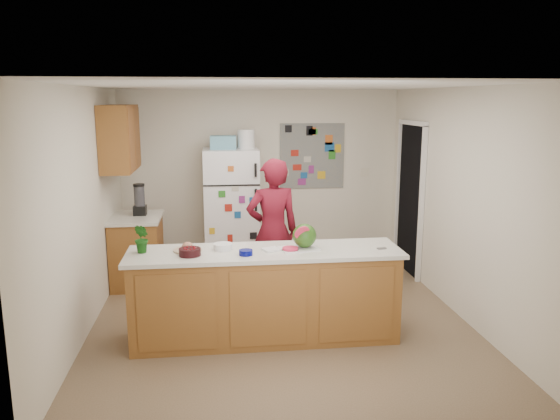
{
  "coord_description": "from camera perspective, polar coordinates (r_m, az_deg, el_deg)",
  "views": [
    {
      "loc": [
        -0.67,
        -5.62,
        2.37
      ],
      "look_at": [
        0.03,
        0.2,
        1.17
      ],
      "focal_mm": 35.0,
      "sensor_mm": 36.0,
      "label": 1
    }
  ],
  "objects": [
    {
      "name": "peninsula_top",
      "position": [
        5.35,
        -1.58,
        -4.44
      ],
      "size": [
        2.68,
        0.7,
        0.04
      ],
      "primitive_type": "cube",
      "color": "silver",
      "rests_on": "peninsula_base"
    },
    {
      "name": "potted_plant",
      "position": [
        5.38,
        -14.21,
        -2.91
      ],
      "size": [
        0.19,
        0.2,
        0.29
      ],
      "primitive_type": "imported",
      "rotation": [
        0.0,
        0.0,
        5.32
      ],
      "color": "#163B0F",
      "rests_on": "peninsula_top"
    },
    {
      "name": "watermelon_slice",
      "position": [
        5.32,
        1.08,
        -4.04
      ],
      "size": [
        0.15,
        0.15,
        0.02
      ],
      "primitive_type": "cylinder",
      "color": "red",
      "rests_on": "cutting_board"
    },
    {
      "name": "wall_right",
      "position": [
        6.33,
        18.31,
        0.73
      ],
      "size": [
        0.02,
        4.5,
        2.5
      ],
      "primitive_type": "cube",
      "color": "beige",
      "rests_on": "ground"
    },
    {
      "name": "cobalt_bowl",
      "position": [
        5.19,
        -3.59,
        -4.45
      ],
      "size": [
        0.16,
        0.16,
        0.05
      ],
      "primitive_type": "cylinder",
      "rotation": [
        0.0,
        0.0,
        -0.27
      ],
      "color": "#020559",
      "rests_on": "peninsula_top"
    },
    {
      "name": "floor",
      "position": [
        6.14,
        -0.08,
        -11.28
      ],
      "size": [
        4.0,
        4.5,
        0.02
      ],
      "primitive_type": "cube",
      "color": "brown",
      "rests_on": "ground"
    },
    {
      "name": "fridge_top_bin",
      "position": [
        7.52,
        -5.98,
        7.04
      ],
      "size": [
        0.35,
        0.28,
        0.18
      ],
      "primitive_type": "cube",
      "color": "#5999B2",
      "rests_on": "refrigerator"
    },
    {
      "name": "doorway",
      "position": [
        7.67,
        13.49,
        1.07
      ],
      "size": [
        0.03,
        0.85,
        2.04
      ],
      "primitive_type": "cube",
      "color": "black",
      "rests_on": "ground"
    },
    {
      "name": "blender_appliance",
      "position": [
        7.24,
        -14.46,
        0.97
      ],
      "size": [
        0.14,
        0.14,
        0.38
      ],
      "primitive_type": "cylinder",
      "color": "black",
      "rests_on": "side_counter_top"
    },
    {
      "name": "keys",
      "position": [
        5.48,
        10.58,
        -3.97
      ],
      "size": [
        0.1,
        0.06,
        0.01
      ],
      "primitive_type": "cube",
      "rotation": [
        0.0,
        0.0,
        0.24
      ],
      "color": "gray",
      "rests_on": "peninsula_top"
    },
    {
      "name": "wall_back",
      "position": [
        7.99,
        -2.0,
        3.46
      ],
      "size": [
        4.0,
        0.02,
        2.5
      ],
      "primitive_type": "cube",
      "color": "beige",
      "rests_on": "ground"
    },
    {
      "name": "upper_cabinets",
      "position": [
        7.03,
        -16.4,
        7.23
      ],
      "size": [
        0.35,
        1.0,
        0.8
      ],
      "primitive_type": "cube",
      "color": "brown",
      "rests_on": "wall_left"
    },
    {
      "name": "refrigerator",
      "position": [
        7.66,
        -5.09,
        0.03
      ],
      "size": [
        0.75,
        0.7,
        1.7
      ],
      "primitive_type": "cube",
      "color": "silver",
      "rests_on": "floor"
    },
    {
      "name": "person",
      "position": [
        6.36,
        -0.77,
        -2.25
      ],
      "size": [
        0.68,
        0.5,
        1.71
      ],
      "primitive_type": "imported",
      "rotation": [
        0.0,
        0.0,
        3.3
      ],
      "color": "maroon",
      "rests_on": "floor"
    },
    {
      "name": "photo_collage",
      "position": [
        8.03,
        3.37,
        5.65
      ],
      "size": [
        0.95,
        0.01,
        0.95
      ],
      "primitive_type": "cube",
      "color": "slate",
      "rests_on": "wall_back"
    },
    {
      "name": "cherry_bowl",
      "position": [
        5.23,
        -9.4,
        -4.35
      ],
      "size": [
        0.24,
        0.24,
        0.07
      ],
      "primitive_type": "cylinder",
      "rotation": [
        0.0,
        0.0,
        0.2
      ],
      "color": "black",
      "rests_on": "peninsula_top"
    },
    {
      "name": "plate",
      "position": [
        5.4,
        -9.63,
        -4.16
      ],
      "size": [
        0.34,
        0.34,
        0.02
      ],
      "primitive_type": "cylinder",
      "rotation": [
        0.0,
        0.0,
        0.25
      ],
      "color": "#BAAD8E",
      "rests_on": "peninsula_top"
    },
    {
      "name": "cutting_board",
      "position": [
        5.39,
        1.96,
        -4.04
      ],
      "size": [
        0.42,
        0.35,
        0.01
      ],
      "primitive_type": "cube",
      "rotation": [
        0.0,
        0.0,
        0.23
      ],
      "color": "white",
      "rests_on": "peninsula_top"
    },
    {
      "name": "peninsula_base",
      "position": [
        5.49,
        -1.55,
        -9.06
      ],
      "size": [
        2.6,
        0.62,
        0.88
      ],
      "primitive_type": "cube",
      "color": "brown",
      "rests_on": "floor"
    },
    {
      "name": "white_bowl",
      "position": [
        5.39,
        -5.99,
        -3.82
      ],
      "size": [
        0.24,
        0.24,
        0.06
      ],
      "primitive_type": "cylinder",
      "rotation": [
        0.0,
        0.0,
        0.41
      ],
      "color": "silver",
      "rests_on": "peninsula_top"
    },
    {
      "name": "side_counter_base",
      "position": [
        7.31,
        -14.68,
        -4.25
      ],
      "size": [
        0.6,
        0.8,
        0.86
      ],
      "primitive_type": "cube",
      "color": "brown",
      "rests_on": "floor"
    },
    {
      "name": "paper_towel",
      "position": [
        5.34,
        -0.91,
        -4.13
      ],
      "size": [
        0.2,
        0.19,
        0.02
      ],
      "primitive_type": "cube",
      "rotation": [
        0.0,
        0.0,
        0.39
      ],
      "color": "silver",
      "rests_on": "peninsula_top"
    },
    {
      "name": "side_counter_top",
      "position": [
        7.2,
        -14.86,
        -0.81
      ],
      "size": [
        0.64,
        0.84,
        0.04
      ],
      "primitive_type": "cube",
      "color": "silver",
      "rests_on": "side_counter_base"
    },
    {
      "name": "wall_left",
      "position": [
        5.89,
        -19.9,
        -0.15
      ],
      "size": [
        0.02,
        4.5,
        2.5
      ],
      "primitive_type": "cube",
      "color": "beige",
      "rests_on": "ground"
    },
    {
      "name": "watermelon",
      "position": [
        5.38,
        2.57,
        -2.69
      ],
      "size": [
        0.24,
        0.24,
        0.24
      ],
      "primitive_type": "sphere",
      "color": "#1D580F",
      "rests_on": "cutting_board"
    },
    {
      "name": "ceiling",
      "position": [
        5.66,
        -0.08,
        12.93
      ],
      "size": [
        4.0,
        4.5,
        0.02
      ],
      "primitive_type": "cube",
      "color": "white",
      "rests_on": "wall_back"
    }
  ]
}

